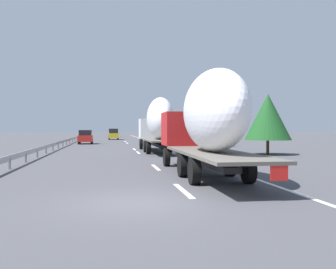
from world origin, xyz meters
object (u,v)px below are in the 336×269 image
Objects in this scene: truck_lead at (158,123)px; car_red_compact at (86,137)px; truck_trailing at (207,119)px; car_blue_sedan at (112,132)px; road_sign at (158,127)px; car_silver_hatch at (112,133)px; car_yellow_coupe at (114,134)px.

car_red_compact is at bearing 21.36° from truck_lead.
truck_trailing is at bearing -180.00° from truck_lead.
truck_trailing is 85.54m from car_blue_sedan.
road_sign is at bearing -60.03° from car_red_compact.
truck_trailing is 37.23m from car_red_compact.
truck_lead is at bearing -176.59° from car_silver_hatch.
road_sign is at bearing -171.37° from car_blue_sedan.
road_sign reaches higher than car_blue_sedan.
car_silver_hatch is (58.23, 3.47, -1.70)m from truck_lead.
truck_lead reaches higher than car_blue_sedan.
car_silver_hatch reaches higher than car_red_compact.
truck_trailing is 3.08× the size of car_silver_hatch.
truck_lead is 68.17m from car_blue_sedan.
car_silver_hatch is at bearing 11.23° from road_sign.
car_yellow_coupe is at bearing 5.34° from truck_lead.
truck_trailing is 3.40× the size of car_red_compact.
car_red_compact is 39.39m from car_silver_hatch.
truck_lead is 58.36m from car_silver_hatch.
car_silver_hatch is (39.18, -3.98, 0.02)m from car_red_compact.
truck_lead is 1.00× the size of truck_trailing.
car_red_compact is (36.44, 7.45, -1.67)m from truck_trailing.
truck_lead is at bearing 172.97° from road_sign.
truck_trailing is (-17.39, -0.00, -0.05)m from truck_lead.
car_red_compact is 1.19× the size of road_sign.
truck_lead is at bearing -158.64° from car_red_compact.
car_blue_sedan is (9.83, -0.05, -0.04)m from car_silver_hatch.
truck_trailing is at bearing -177.37° from car_silver_hatch.
car_yellow_coupe is at bearing 28.55° from road_sign.
road_sign reaches higher than car_yellow_coupe.
road_sign is (42.53, -3.10, -0.28)m from truck_trailing.
car_red_compact is at bearing 175.29° from car_blue_sedan.
car_red_compact is 12.26m from road_sign.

